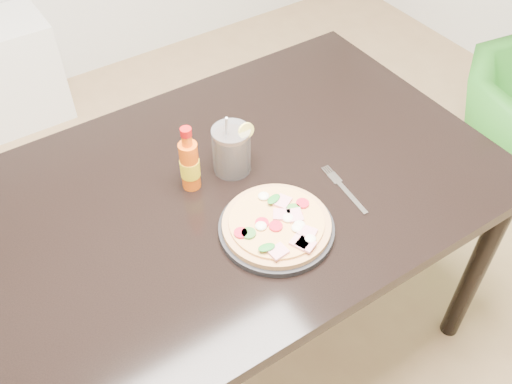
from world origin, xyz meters
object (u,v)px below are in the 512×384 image
dining_table (231,207)px  plate (276,229)px  hot_sauce_bottle (190,164)px  fork (343,188)px  pizza (278,224)px  cola_cup (232,151)px

dining_table → plate: (0.01, -0.19, 0.09)m
dining_table → hot_sauce_bottle: size_ratio=7.46×
dining_table → fork: size_ratio=7.42×
fork → plate: bearing=-169.1°
dining_table → hot_sauce_bottle: hot_sauce_bottle is taller
fork → pizza: bearing=-168.3°
plate → fork: plate is taller
cola_cup → pizza: bearing=-95.9°
plate → hot_sauce_bottle: bearing=111.0°
cola_cup → dining_table: bearing=-126.5°
pizza → hot_sauce_bottle: hot_sauce_bottle is taller
cola_cup → fork: cola_cup is taller
pizza → fork: pizza is taller
hot_sauce_bottle → cola_cup: bearing=-1.4°
pizza → plate: bearing=113.8°
plate → hot_sauce_bottle: hot_sauce_bottle is taller
plate → fork: bearing=5.4°
plate → fork: (0.22, 0.02, -0.01)m
plate → cola_cup: cola_cup is taller
fork → cola_cup: bearing=137.1°
plate → pizza: size_ratio=1.07×
dining_table → fork: fork is taller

